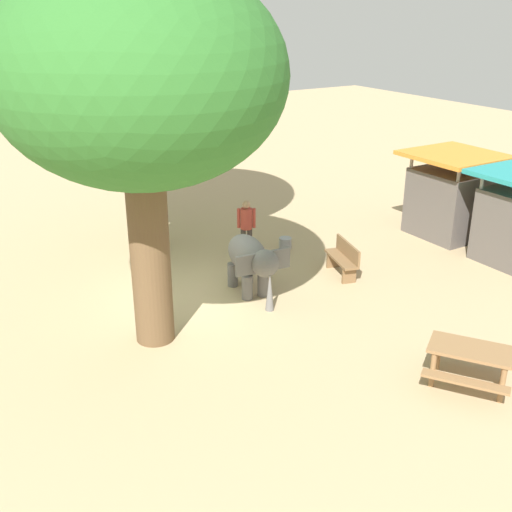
% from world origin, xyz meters
% --- Properties ---
extents(ground_plane, '(60.00, 60.00, 0.00)m').
position_xyz_m(ground_plane, '(0.00, 0.00, 0.00)').
color(ground_plane, tan).
extents(elephant, '(2.05, 1.38, 1.42)m').
position_xyz_m(elephant, '(0.49, 1.33, 0.91)').
color(elephant, slate).
rests_on(elephant, ground_plane).
extents(person_handler, '(0.32, 0.45, 1.62)m').
position_xyz_m(person_handler, '(-1.66, 2.46, 0.95)').
color(person_handler, '#3F3833').
rests_on(person_handler, ground_plane).
extents(shade_tree_main, '(6.25, 5.73, 8.11)m').
position_xyz_m(shade_tree_main, '(-3.75, 0.49, 5.86)').
color(shade_tree_main, brown).
rests_on(shade_tree_main, ground_plane).
extents(shade_tree_secondary, '(5.80, 5.32, 7.46)m').
position_xyz_m(shade_tree_secondary, '(1.28, -1.52, 5.34)').
color(shade_tree_secondary, brown).
rests_on(shade_tree_secondary, ground_plane).
extents(wooden_bench, '(1.46, 0.76, 0.88)m').
position_xyz_m(wooden_bench, '(0.74, 3.96, 0.47)').
color(wooden_bench, brown).
rests_on(wooden_bench, ground_plane).
extents(picnic_table_near, '(2.07, 2.07, 0.78)m').
position_xyz_m(picnic_table_near, '(5.91, 2.74, 0.59)').
color(picnic_table_near, olive).
rests_on(picnic_table_near, ground_plane).
extents(market_stall_orange, '(2.50, 2.50, 2.52)m').
position_xyz_m(market_stall_orange, '(0.02, 8.55, 1.14)').
color(market_stall_orange, '#59514C').
rests_on(market_stall_orange, ground_plane).
extents(feed_bucket, '(0.36, 0.36, 0.32)m').
position_xyz_m(feed_bucket, '(-1.60, 3.72, 0.16)').
color(feed_bucket, gray).
rests_on(feed_bucket, ground_plane).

